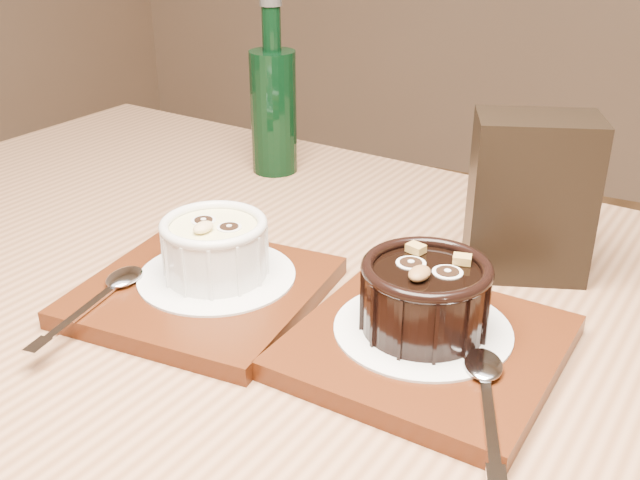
# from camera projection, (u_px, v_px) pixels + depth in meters

# --- Properties ---
(table) EXTENTS (1.27, 0.90, 0.75)m
(table) POSITION_uv_depth(u_px,v_px,m) (301.00, 442.00, 0.59)
(table) COLOR brown
(table) RESTS_ON ground
(tray_left) EXTENTS (0.19, 0.19, 0.01)m
(tray_left) POSITION_uv_depth(u_px,v_px,m) (203.00, 291.00, 0.61)
(tray_left) COLOR #4C200C
(tray_left) RESTS_ON table
(doily_left) EXTENTS (0.13, 0.13, 0.00)m
(doily_left) POSITION_uv_depth(u_px,v_px,m) (217.00, 275.00, 0.62)
(doily_left) COLOR white
(doily_left) RESTS_ON tray_left
(ramekin_white) EXTENTS (0.09, 0.09, 0.05)m
(ramekin_white) POSITION_uv_depth(u_px,v_px,m) (215.00, 245.00, 0.61)
(ramekin_white) COLOR silver
(ramekin_white) RESTS_ON doily_left
(spoon_left) EXTENTS (0.04, 0.14, 0.01)m
(spoon_left) POSITION_uv_depth(u_px,v_px,m) (98.00, 297.00, 0.58)
(spoon_left) COLOR silver
(spoon_left) RESTS_ON tray_left
(tray_right) EXTENTS (0.19, 0.19, 0.01)m
(tray_right) POSITION_uv_depth(u_px,v_px,m) (427.00, 347.00, 0.54)
(tray_right) COLOR #4C200C
(tray_right) RESTS_ON table
(doily_right) EXTENTS (0.13, 0.13, 0.00)m
(doily_right) POSITION_uv_depth(u_px,v_px,m) (423.00, 329.00, 0.54)
(doily_right) COLOR white
(doily_right) RESTS_ON tray_right
(ramekin_dark) EXTENTS (0.09, 0.09, 0.06)m
(ramekin_dark) POSITION_uv_depth(u_px,v_px,m) (425.00, 293.00, 0.53)
(ramekin_dark) COLOR black
(ramekin_dark) RESTS_ON doily_right
(spoon_right) EXTENTS (0.07, 0.13, 0.01)m
(spoon_right) POSITION_uv_depth(u_px,v_px,m) (487.00, 397.00, 0.47)
(spoon_right) COLOR silver
(spoon_right) RESTS_ON tray_right
(condiment_stand) EXTENTS (0.12, 0.09, 0.14)m
(condiment_stand) POSITION_uv_depth(u_px,v_px,m) (531.00, 197.00, 0.63)
(condiment_stand) COLOR black
(condiment_stand) RESTS_ON table
(green_bottle) EXTENTS (0.05, 0.05, 0.20)m
(green_bottle) POSITION_uv_depth(u_px,v_px,m) (274.00, 107.00, 0.85)
(green_bottle) COLOR black
(green_bottle) RESTS_ON table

